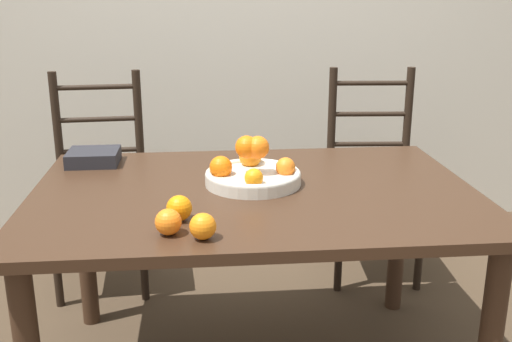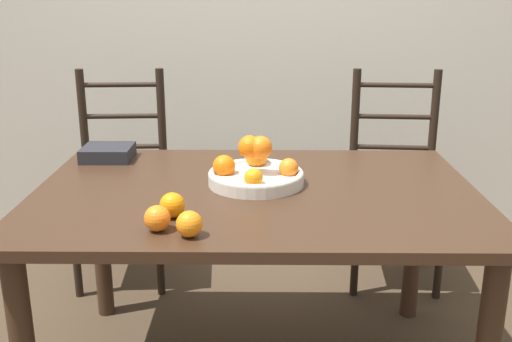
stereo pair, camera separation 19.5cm
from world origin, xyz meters
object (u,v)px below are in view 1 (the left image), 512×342
Objects in this scene: orange_loose_0 at (203,226)px; orange_loose_2 at (168,222)px; chair_left at (100,188)px; book_stack at (94,157)px; fruit_bowl at (252,172)px; orange_loose_1 at (179,208)px; chair_right at (372,180)px.

orange_loose_2 is (-0.09, 0.04, 0.00)m from orange_loose_0.
chair_left is 5.26× the size of book_stack.
orange_loose_0 is 1.34m from chair_left.
fruit_bowl is 4.37× the size of orange_loose_1.
book_stack is at bearing -156.16° from chair_right.
chair_right is at bearing 19.93° from book_stack.
chair_right reaches higher than orange_loose_2.
orange_loose_0 is 0.99× the size of orange_loose_2.
chair_right is at bearing 51.83° from orange_loose_2.
orange_loose_1 is 0.71m from book_stack.
fruit_bowl reaches higher than book_stack.
fruit_bowl is 1.05m from chair_right.
chair_left reaches higher than book_stack.
fruit_bowl is at bearing 52.71° from orange_loose_1.
book_stack is at bearing 118.30° from orange_loose_0.
chair_right is (0.83, 1.22, -0.29)m from orange_loose_0.
chair_left is (-0.48, 1.22, -0.29)m from orange_loose_0.
orange_loose_1 is 1.19m from chair_left.
orange_loose_2 is 0.07× the size of chair_left.
fruit_bowl is 0.66m from book_stack.
orange_loose_0 is at bearing -64.92° from orange_loose_1.
book_stack is (-0.59, 0.31, -0.02)m from fruit_bowl.
chair_right is (1.31, -0.00, 0.00)m from chair_left.
chair_right reaches higher than orange_loose_1.
orange_loose_0 and orange_loose_2 have the same top height.
chair_right is at bearing 50.08° from orange_loose_1.
chair_right is at bearing 55.65° from orange_loose_0.
chair_left is at bearing 130.75° from fruit_bowl.
orange_loose_1 is 0.11m from orange_loose_2.
chair_left is at bearing 108.00° from orange_loose_2.
orange_loose_1 is at bearing -126.01° from chair_right.
orange_loose_2 is 1.53m from chair_right.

